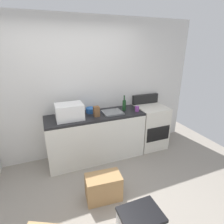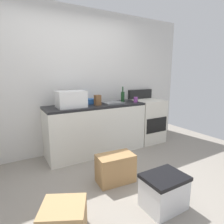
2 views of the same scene
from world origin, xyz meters
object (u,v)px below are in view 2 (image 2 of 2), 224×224
object	(u,v)px
stove_oven	(147,120)
cardboard_box_medium	(64,221)
mixing_bowl	(90,101)
cardboard_box_large	(115,168)
microwave	(71,99)
coffee_mug	(136,100)
knife_block	(98,100)
wine_bottle	(123,96)
storage_bin	(164,191)

from	to	relation	value
stove_oven	cardboard_box_medium	world-z (taller)	stove_oven
mixing_bowl	cardboard_box_large	size ratio (longest dim) A/B	0.38
stove_oven	microwave	size ratio (longest dim) A/B	2.39
coffee_mug	knife_block	distance (m)	0.80
cardboard_box_medium	knife_block	bearing A→B (deg)	54.31
coffee_mug	cardboard_box_large	bearing A→B (deg)	-137.83
wine_bottle	knife_block	bearing A→B (deg)	-170.25
microwave	storage_bin	xyz separation A→B (m)	(0.44, -1.71, -0.84)
wine_bottle	knife_block	distance (m)	0.60
stove_oven	knife_block	world-z (taller)	stove_oven
stove_oven	cardboard_box_medium	distance (m)	2.80
coffee_mug	stove_oven	bearing A→B (deg)	17.11
coffee_mug	cardboard_box_large	world-z (taller)	coffee_mug
wine_bottle	coffee_mug	size ratio (longest dim) A/B	3.00
stove_oven	mixing_bowl	distance (m)	1.35
coffee_mug	cardboard_box_large	size ratio (longest dim) A/B	0.20
mixing_bowl	coffee_mug	bearing A→B (deg)	-17.73
cardboard_box_medium	cardboard_box_large	bearing A→B (deg)	31.78
microwave	wine_bottle	xyz separation A→B (m)	(1.06, 0.06, -0.03)
stove_oven	mixing_bowl	xyz separation A→B (m)	(-1.26, 0.14, 0.48)
coffee_mug	cardboard_box_medium	bearing A→B (deg)	-142.25
storage_bin	cardboard_box_medium	bearing A→B (deg)	170.91
knife_block	mixing_bowl	xyz separation A→B (m)	(-0.04, 0.23, -0.04)
wine_bottle	storage_bin	world-z (taller)	wine_bottle
wine_bottle	cardboard_box_large	size ratio (longest dim) A/B	0.60
microwave	wine_bottle	world-z (taller)	wine_bottle
knife_block	mixing_bowl	bearing A→B (deg)	100.33
coffee_mug	storage_bin	xyz separation A→B (m)	(-0.82, -1.62, -0.76)
coffee_mug	mixing_bowl	size ratio (longest dim) A/B	0.53
stove_oven	cardboard_box_large	distance (m)	1.79
microwave	coffee_mug	xyz separation A→B (m)	(1.27, -0.08, -0.09)
cardboard_box_large	cardboard_box_medium	bearing A→B (deg)	-148.22
cardboard_box_large	mixing_bowl	bearing A→B (deg)	81.79
wine_bottle	mixing_bowl	xyz separation A→B (m)	(-0.64, 0.12, -0.06)
mixing_bowl	storage_bin	size ratio (longest dim) A/B	0.41
coffee_mug	cardboard_box_medium	xyz separation A→B (m)	(-1.88, -1.45, -0.79)
wine_bottle	cardboard_box_large	bearing A→B (deg)	-127.21
microwave	knife_block	bearing A→B (deg)	-5.06
coffee_mug	cardboard_box_medium	distance (m)	2.50
mixing_bowl	cardboard_box_medium	world-z (taller)	mixing_bowl
cardboard_box_large	knife_block	bearing A→B (deg)	77.52
coffee_mug	cardboard_box_medium	size ratio (longest dim) A/B	0.26
knife_block	storage_bin	world-z (taller)	knife_block
coffee_mug	knife_block	size ratio (longest dim) A/B	0.56
mixing_bowl	cardboard_box_medium	xyz separation A→B (m)	(-1.03, -1.72, -0.79)
cardboard_box_medium	storage_bin	bearing A→B (deg)	-9.09
wine_bottle	coffee_mug	bearing A→B (deg)	-35.05
stove_oven	microwave	distance (m)	1.78
stove_oven	knife_block	xyz separation A→B (m)	(-1.22, -0.08, 0.52)
wine_bottle	cardboard_box_large	xyz separation A→B (m)	(-0.81, -1.06, -0.82)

